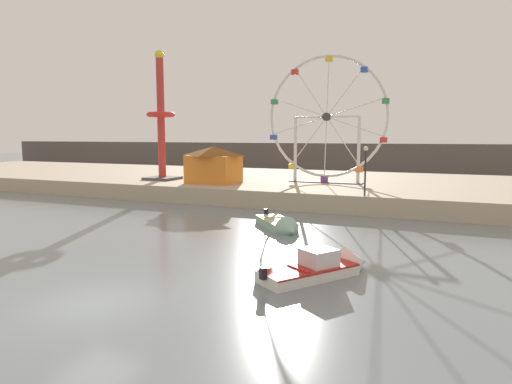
{
  "coord_description": "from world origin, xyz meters",
  "views": [
    {
      "loc": [
        10.52,
        -11.11,
        5.48
      ],
      "look_at": [
        0.17,
        13.06,
        2.21
      ],
      "focal_mm": 31.69,
      "sensor_mm": 36.0,
      "label": 1
    }
  ],
  "objects": [
    {
      "name": "quay_promenade",
      "position": [
        0.0,
        31.09,
        0.68
      ],
      "size": [
        110.0,
        22.44,
        1.36
      ],
      "primitive_type": "cube",
      "color": "#B7A88E",
      "rests_on": "ground_plane"
    },
    {
      "name": "ferris_wheel_white_frame",
      "position": [
        0.48,
        28.04,
        6.93
      ],
      "size": [
        10.6,
        1.2,
        11.08
      ],
      "color": "silver",
      "rests_on": "quay_promenade"
    },
    {
      "name": "motorboat_seafoam",
      "position": [
        1.62,
        13.41,
        0.26
      ],
      "size": [
        4.05,
        4.4,
        1.42
      ],
      "rotation": [
        0.0,
        0.0,
        5.42
      ],
      "color": "#93BCAD",
      "rests_on": "ground_plane"
    },
    {
      "name": "ground_plane",
      "position": [
        0.0,
        0.0,
        0.0
      ],
      "size": [
        240.0,
        240.0,
        0.0
      ],
      "primitive_type": "plane",
      "color": "slate"
    },
    {
      "name": "motorboat_white_red_stripe",
      "position": [
        6.25,
        6.01,
        0.33
      ],
      "size": [
        4.05,
        5.03,
        1.58
      ],
      "rotation": [
        0.0,
        0.0,
        0.98
      ],
      "color": "silver",
      "rests_on": "ground_plane"
    },
    {
      "name": "promenade_lamp_near",
      "position": [
        5.24,
        20.32,
        3.64
      ],
      "size": [
        0.32,
        0.32,
        3.42
      ],
      "color": "#2D2D33",
      "rests_on": "quay_promenade"
    },
    {
      "name": "distant_town_skyline",
      "position": [
        0.0,
        56.67,
        2.2
      ],
      "size": [
        140.0,
        3.0,
        4.4
      ],
      "primitive_type": "cube",
      "color": "#564C47",
      "rests_on": "ground_plane"
    },
    {
      "name": "carnival_booth_orange_canopy",
      "position": [
        -8.47,
        23.75,
        3.03
      ],
      "size": [
        4.88,
        3.63,
        3.21
      ],
      "rotation": [
        0.0,
        0.0,
        -0.07
      ],
      "color": "orange",
      "rests_on": "quay_promenade"
    },
    {
      "name": "drop_tower_red_tower",
      "position": [
        -14.56,
        24.77,
        6.58
      ],
      "size": [
        2.8,
        2.8,
        12.0
      ],
      "color": "#BC332D",
      "rests_on": "quay_promenade"
    }
  ]
}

